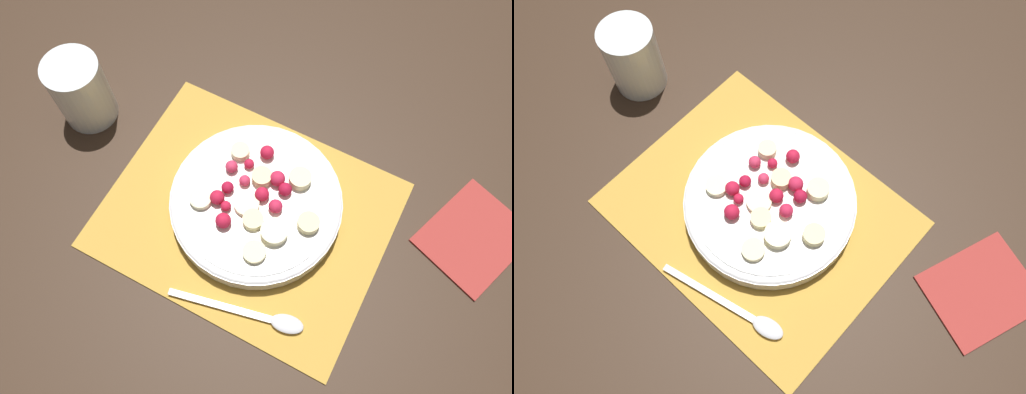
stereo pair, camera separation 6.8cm
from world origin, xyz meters
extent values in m
plane|color=#382619|center=(0.00, 0.00, 0.00)|extent=(3.00, 3.00, 0.00)
cube|color=gold|center=(0.00, 0.00, 0.00)|extent=(0.39, 0.31, 0.01)
cylinder|color=white|center=(0.01, 0.01, 0.02)|extent=(0.24, 0.24, 0.03)
torus|color=white|center=(0.01, 0.01, 0.03)|extent=(0.24, 0.24, 0.01)
cylinder|color=white|center=(0.01, 0.01, 0.03)|extent=(0.22, 0.22, 0.00)
cylinder|color=beige|center=(0.02, -0.02, 0.04)|extent=(0.04, 0.04, 0.01)
cylinder|color=beige|center=(0.09, 0.01, 0.04)|extent=(0.04, 0.04, 0.01)
cylinder|color=beige|center=(0.00, 0.04, 0.04)|extent=(0.03, 0.03, 0.01)
cylinder|color=#F4EAB7|center=(-0.06, -0.02, 0.04)|extent=(0.04, 0.04, 0.01)
cylinder|color=#F4EAB7|center=(0.00, 0.00, 0.04)|extent=(0.04, 0.04, 0.01)
cylinder|color=beige|center=(-0.05, 0.07, 0.04)|extent=(0.04, 0.04, 0.01)
cylinder|color=beige|center=(0.05, 0.07, 0.04)|extent=(0.04, 0.04, 0.01)
cylinder|color=#F4EAB7|center=(0.05, -0.02, 0.04)|extent=(0.05, 0.05, 0.01)
cylinder|color=beige|center=(0.04, -0.05, 0.04)|extent=(0.04, 0.04, 0.01)
sphere|color=#DB3356|center=(-0.04, 0.04, 0.04)|extent=(0.02, 0.02, 0.02)
sphere|color=red|center=(-0.02, -0.02, 0.04)|extent=(0.01, 0.01, 0.01)
sphere|color=red|center=(0.01, 0.02, 0.05)|extent=(0.02, 0.02, 0.02)
sphere|color=#DB3356|center=(-0.02, 0.03, 0.04)|extent=(0.02, 0.02, 0.02)
sphere|color=red|center=(-0.04, -0.01, 0.05)|extent=(0.02, 0.02, 0.02)
sphere|color=#D12347|center=(0.04, 0.01, 0.05)|extent=(0.02, 0.02, 0.02)
sphere|color=red|center=(-0.03, 0.05, 0.04)|extent=(0.01, 0.01, 0.01)
sphere|color=red|center=(-0.02, -0.04, 0.05)|extent=(0.02, 0.02, 0.02)
sphere|color=#B21433|center=(0.04, 0.04, 0.05)|extent=(0.02, 0.02, 0.02)
sphere|color=#D12347|center=(0.02, 0.05, 0.05)|extent=(0.02, 0.02, 0.02)
sphere|color=#B21433|center=(-0.03, 0.01, 0.04)|extent=(0.02, 0.02, 0.02)
sphere|color=red|center=(-0.01, 0.08, 0.05)|extent=(0.02, 0.02, 0.02)
cube|color=silver|center=(0.03, -0.13, 0.01)|extent=(0.14, 0.04, 0.00)
ellipsoid|color=silver|center=(0.12, -0.11, 0.01)|extent=(0.05, 0.03, 0.01)
cylinder|color=white|center=(-0.30, 0.04, 0.06)|extent=(0.08, 0.08, 0.11)
cube|color=#A3332D|center=(0.30, 0.12, 0.00)|extent=(0.16, 0.17, 0.01)
camera|label=1|loc=(0.13, -0.22, 0.67)|focal=35.00mm
camera|label=2|loc=(0.19, -0.18, 0.67)|focal=35.00mm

